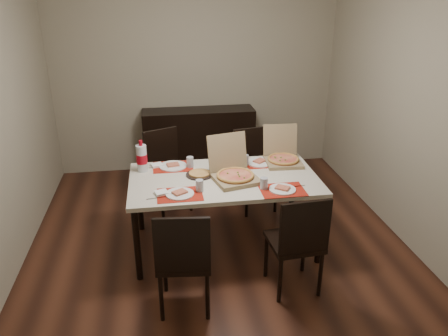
% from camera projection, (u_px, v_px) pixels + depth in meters
% --- Properties ---
extents(ground, '(3.80, 4.00, 0.02)m').
position_uv_depth(ground, '(217.00, 239.00, 4.59)').
color(ground, '#482416').
rests_on(ground, ground).
extents(room_walls, '(3.84, 4.02, 2.62)m').
position_uv_depth(room_walls, '(210.00, 64.00, 4.29)').
color(room_walls, gray).
rests_on(room_walls, ground).
extents(sideboard, '(1.50, 0.40, 0.90)m').
position_uv_depth(sideboard, '(199.00, 141.00, 6.02)').
color(sideboard, black).
rests_on(sideboard, ground).
extents(dining_table, '(1.80, 1.00, 0.75)m').
position_uv_depth(dining_table, '(224.00, 184.00, 4.21)').
color(dining_table, beige).
rests_on(dining_table, ground).
extents(chair_near_left, '(0.46, 0.46, 0.93)m').
position_uv_depth(chair_near_left, '(184.00, 258.00, 3.38)').
color(chair_near_left, black).
rests_on(chair_near_left, ground).
extents(chair_near_right, '(0.45, 0.45, 0.93)m').
position_uv_depth(chair_near_right, '(298.00, 240.00, 3.61)').
color(chair_near_right, black).
rests_on(chair_near_right, ground).
extents(chair_far_left, '(0.55, 0.55, 0.93)m').
position_uv_depth(chair_far_left, '(166.00, 166.00, 5.05)').
color(chair_far_left, black).
rests_on(chair_far_left, ground).
extents(chair_far_right, '(0.49, 0.49, 0.93)m').
position_uv_depth(chair_far_right, '(253.00, 165.00, 5.08)').
color(chair_far_right, black).
rests_on(chair_far_right, ground).
extents(setting_near_left, '(0.51, 0.30, 0.11)m').
position_uv_depth(setting_near_left, '(183.00, 192.00, 3.86)').
color(setting_near_left, '#A9170B').
rests_on(setting_near_left, dining_table).
extents(setting_near_right, '(0.43, 0.30, 0.11)m').
position_uv_depth(setting_near_right, '(277.00, 188.00, 3.93)').
color(setting_near_right, '#A9170B').
rests_on(setting_near_right, dining_table).
extents(setting_far_left, '(0.45, 0.30, 0.11)m').
position_uv_depth(setting_far_left, '(175.00, 165.00, 4.42)').
color(setting_far_left, '#A9170B').
rests_on(setting_far_left, dining_table).
extents(setting_far_right, '(0.50, 0.30, 0.11)m').
position_uv_depth(setting_far_right, '(256.00, 162.00, 4.50)').
color(setting_far_right, '#A9170B').
rests_on(setting_far_right, dining_table).
extents(napkin_loose, '(0.14, 0.13, 0.02)m').
position_uv_depth(napkin_loose, '(232.00, 175.00, 4.22)').
color(napkin_loose, white).
rests_on(napkin_loose, dining_table).
extents(pizza_box_center, '(0.49, 0.52, 0.40)m').
position_uv_depth(pizza_box_center, '(234.00, 173.00, 4.13)').
color(pizza_box_center, olive).
rests_on(pizza_box_center, dining_table).
extents(pizza_box_right, '(0.38, 0.42, 0.36)m').
position_uv_depth(pizza_box_right, '(283.00, 157.00, 4.52)').
color(pizza_box_right, olive).
rests_on(pizza_box_right, dining_table).
extents(faina_plate, '(0.27, 0.27, 0.03)m').
position_uv_depth(faina_plate, '(200.00, 174.00, 4.23)').
color(faina_plate, black).
rests_on(faina_plate, dining_table).
extents(dip_bowl, '(0.14, 0.14, 0.03)m').
position_uv_depth(dip_bowl, '(240.00, 170.00, 4.32)').
color(dip_bowl, white).
rests_on(dip_bowl, dining_table).
extents(soda_bottle, '(0.11, 0.11, 0.32)m').
position_uv_depth(soda_bottle, '(142.00, 158.00, 4.29)').
color(soda_bottle, silver).
rests_on(soda_bottle, dining_table).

